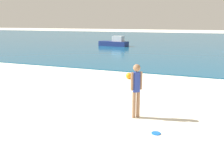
{
  "coord_description": "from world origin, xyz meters",
  "views": [
    {
      "loc": [
        4.21,
        -3.98,
        3.03
      ],
      "look_at": [
        0.55,
        4.84,
        0.76
      ],
      "focal_mm": 42.15,
      "sensor_mm": 36.0,
      "label": 1
    }
  ],
  "objects_px": {
    "person_standing": "(136,88)",
    "beach_ball": "(129,76)",
    "frisbee": "(156,133)",
    "boat_far": "(115,43)"
  },
  "relations": [
    {
      "from": "frisbee",
      "to": "boat_far",
      "type": "height_order",
      "value": "boat_far"
    },
    {
      "from": "person_standing",
      "to": "beach_ball",
      "type": "distance_m",
      "value": 5.95
    },
    {
      "from": "person_standing",
      "to": "frisbee",
      "type": "distance_m",
      "value": 1.67
    },
    {
      "from": "frisbee",
      "to": "boat_far",
      "type": "xyz_separation_m",
      "value": [
        -10.87,
        23.81,
        0.48
      ]
    },
    {
      "from": "boat_far",
      "to": "beach_ball",
      "type": "height_order",
      "value": "boat_far"
    },
    {
      "from": "person_standing",
      "to": "boat_far",
      "type": "bearing_deg",
      "value": 66.87
    },
    {
      "from": "person_standing",
      "to": "boat_far",
      "type": "xyz_separation_m",
      "value": [
        -9.96,
        22.8,
        -0.5
      ]
    },
    {
      "from": "person_standing",
      "to": "frisbee",
      "type": "relative_size",
      "value": 6.82
    },
    {
      "from": "person_standing",
      "to": "boat_far",
      "type": "height_order",
      "value": "person_standing"
    },
    {
      "from": "beach_ball",
      "to": "person_standing",
      "type": "bearing_deg",
      "value": -68.91
    }
  ]
}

